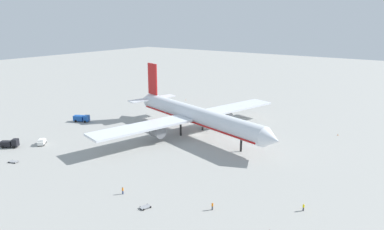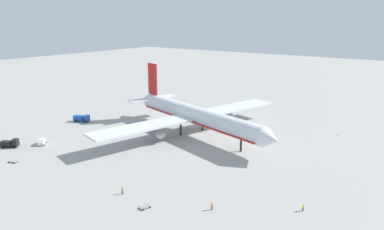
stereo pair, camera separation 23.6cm
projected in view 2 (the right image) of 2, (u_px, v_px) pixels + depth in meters
name	position (u px, v px, depth m)	size (l,w,h in m)	color
ground_plane	(197.00, 135.00, 128.79)	(600.00, 600.00, 0.00)	#9E9E99
airliner	(195.00, 116.00, 128.04)	(71.53, 77.37, 22.89)	silver
service_truck_0	(10.00, 143.00, 115.86)	(5.75, 4.78, 2.82)	black
service_truck_2	(82.00, 118.00, 144.77)	(6.72, 4.65, 2.73)	#194CA5
service_van	(42.00, 142.00, 118.46)	(4.25, 4.26, 1.97)	white
baggage_cart_0	(13.00, 161.00, 103.96)	(3.30, 2.21, 0.40)	gray
baggage_cart_1	(145.00, 207.00, 78.87)	(2.07, 3.04, 0.40)	gray
ground_worker_0	(122.00, 190.00, 85.03)	(0.44, 0.44, 1.78)	navy
ground_worker_1	(212.00, 206.00, 77.96)	(0.53, 0.53, 1.76)	#3F3F47
ground_worker_2	(303.00, 207.00, 77.52)	(0.41, 0.41, 1.68)	#3F3F47
traffic_cone_0	(338.00, 135.00, 127.86)	(0.36, 0.36, 0.55)	orange
traffic_cone_1	(186.00, 100.00, 182.93)	(0.36, 0.36, 0.55)	orange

